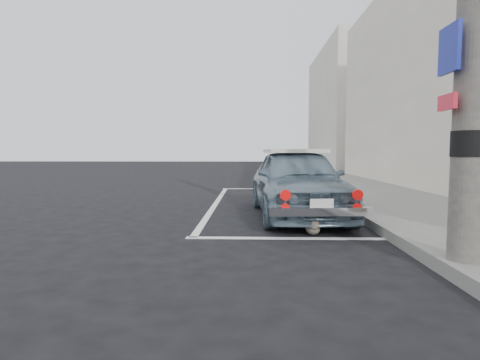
% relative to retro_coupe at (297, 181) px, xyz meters
% --- Properties ---
extents(ground, '(80.00, 80.00, 0.00)m').
position_rel_retro_coupe_xyz_m(ground, '(-0.80, -1.41, -0.66)').
color(ground, black).
rests_on(ground, ground).
extents(sidewalk, '(2.80, 40.00, 0.15)m').
position_rel_retro_coupe_xyz_m(sidewalk, '(2.40, 0.59, -0.59)').
color(sidewalk, slate).
rests_on(sidewalk, ground).
extents(building_far, '(3.50, 10.00, 8.00)m').
position_rel_retro_coupe_xyz_m(building_far, '(5.55, 18.59, 3.34)').
color(building_far, beige).
rests_on(building_far, ground).
extents(pline_rear, '(3.00, 0.12, 0.01)m').
position_rel_retro_coupe_xyz_m(pline_rear, '(-0.30, -1.91, -0.66)').
color(pline_rear, silver).
rests_on(pline_rear, ground).
extents(pline_front, '(3.00, 0.12, 0.01)m').
position_rel_retro_coupe_xyz_m(pline_front, '(-0.30, 5.09, -0.66)').
color(pline_front, silver).
rests_on(pline_front, ground).
extents(pline_side, '(0.12, 7.00, 0.01)m').
position_rel_retro_coupe_xyz_m(pline_side, '(-1.70, 1.59, -0.66)').
color(pline_side, silver).
rests_on(pline_side, ground).
extents(retro_coupe, '(1.77, 3.93, 1.31)m').
position_rel_retro_coupe_xyz_m(retro_coupe, '(0.00, 0.00, 0.00)').
color(retro_coupe, slate).
rests_on(retro_coupe, ground).
extents(cat, '(0.23, 0.48, 0.25)m').
position_rel_retro_coupe_xyz_m(cat, '(0.04, -1.68, -0.55)').
color(cat, brown).
rests_on(cat, ground).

